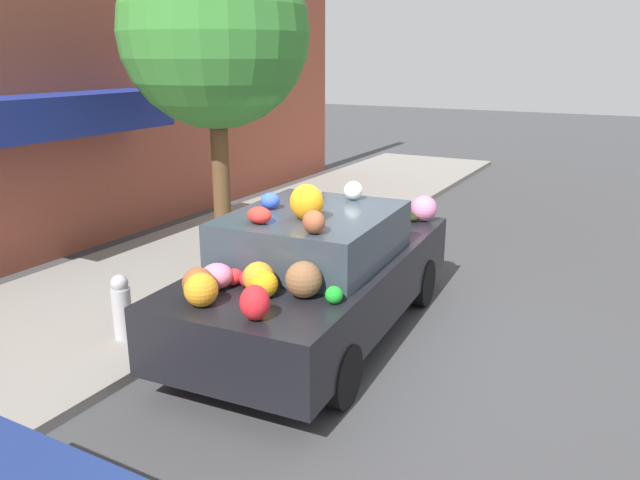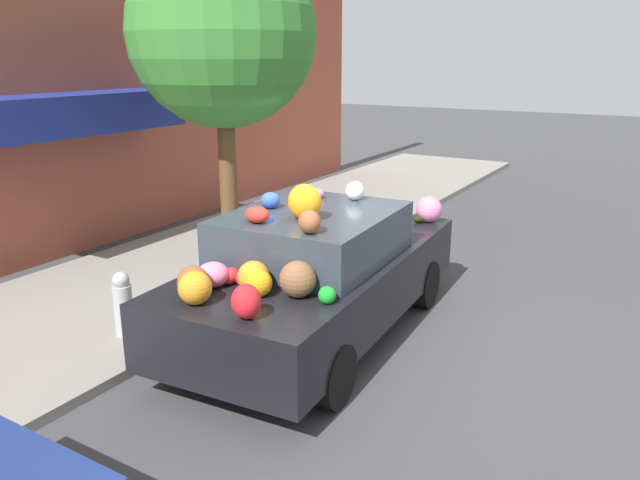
# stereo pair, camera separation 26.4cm
# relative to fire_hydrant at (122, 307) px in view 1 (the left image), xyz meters

# --- Properties ---
(ground_plane) EXTENTS (60.00, 60.00, 0.00)m
(ground_plane) POSITION_rel_fire_hydrant_xyz_m (1.28, -1.72, -0.45)
(ground_plane) COLOR #424244
(sidewalk_curb) EXTENTS (24.00, 3.20, 0.11)m
(sidewalk_curb) POSITION_rel_fire_hydrant_xyz_m (1.28, 0.98, -0.40)
(sidewalk_curb) COLOR gray
(sidewalk_curb) RESTS_ON ground
(building_facade) EXTENTS (18.00, 1.20, 6.42)m
(building_facade) POSITION_rel_fire_hydrant_xyz_m (1.30, 3.20, 2.71)
(building_facade) COLOR #9E4C38
(building_facade) RESTS_ON ground
(street_tree) EXTENTS (2.47, 2.47, 4.37)m
(street_tree) POSITION_rel_fire_hydrant_xyz_m (2.49, 0.55, 2.78)
(street_tree) COLOR brown
(street_tree) RESTS_ON sidewalk_curb
(fire_hydrant) EXTENTS (0.20, 0.20, 0.70)m
(fire_hydrant) POSITION_rel_fire_hydrant_xyz_m (0.00, 0.00, 0.00)
(fire_hydrant) COLOR #B2B2B7
(fire_hydrant) RESTS_ON sidewalk_curb
(art_car) EXTENTS (4.21, 2.00, 1.78)m
(art_car) POSITION_rel_fire_hydrant_xyz_m (1.23, -1.66, 0.30)
(art_car) COLOR black
(art_car) RESTS_ON ground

